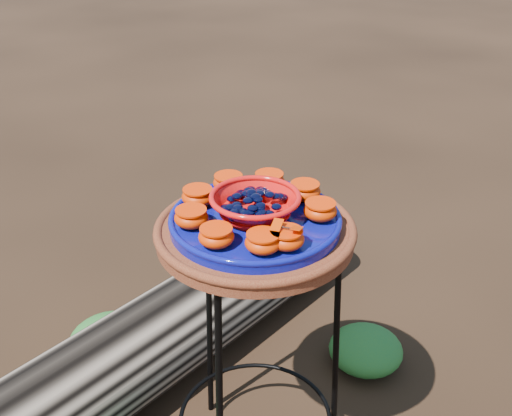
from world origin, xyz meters
TOP-DOWN VIEW (x-y plane):
  - plant_stand at (0.00, 0.00)m, footprint 0.44×0.44m
  - terracotta_saucer at (0.00, 0.00)m, footprint 0.44×0.44m
  - cobalt_plate at (0.00, 0.00)m, footprint 0.38×0.38m
  - red_bowl at (0.00, 0.00)m, footprint 0.19×0.19m
  - glass_gems at (0.00, 0.00)m, footprint 0.15×0.15m
  - orange_half_0 at (-0.03, -0.14)m, footprint 0.07×0.07m
  - orange_half_1 at (0.11, -0.09)m, footprint 0.07×0.07m
  - orange_half_2 at (0.14, -0.00)m, footprint 0.07×0.07m
  - orange_half_3 at (0.11, 0.09)m, footprint 0.07×0.07m
  - orange_half_4 at (0.03, 0.14)m, footprint 0.07×0.07m
  - orange_half_5 at (-0.07, 0.12)m, footprint 0.07×0.07m
  - orange_half_6 at (-0.13, 0.05)m, footprint 0.07×0.07m
  - orange_half_7 at (-0.13, -0.05)m, footprint 0.07×0.07m
  - orange_half_8 at (-0.07, -0.12)m, footprint 0.07×0.07m
  - butterfly at (-0.03, -0.14)m, footprint 0.09×0.08m
  - driftwood_log at (0.01, 0.45)m, footprint 1.60×0.72m
  - foliage_right at (0.51, 0.08)m, footprint 0.24×0.24m
  - foliage_back at (-0.13, 0.61)m, footprint 0.28×0.28m

SIDE VIEW (x-z plane):
  - foliage_right at x=0.51m, z-range 0.00..0.12m
  - foliage_back at x=-0.13m, z-range 0.00..0.14m
  - driftwood_log at x=0.01m, z-range 0.00..0.29m
  - plant_stand at x=0.00m, z-range 0.00..0.70m
  - terracotta_saucer at x=0.00m, z-range 0.70..0.74m
  - cobalt_plate at x=0.00m, z-range 0.74..0.76m
  - orange_half_0 at x=-0.03m, z-range 0.76..0.80m
  - orange_half_1 at x=0.11m, z-range 0.76..0.80m
  - orange_half_2 at x=0.14m, z-range 0.76..0.80m
  - orange_half_3 at x=0.11m, z-range 0.76..0.80m
  - orange_half_4 at x=0.03m, z-range 0.76..0.80m
  - orange_half_5 at x=-0.07m, z-range 0.76..0.80m
  - orange_half_6 at x=-0.13m, z-range 0.76..0.80m
  - orange_half_7 at x=-0.13m, z-range 0.76..0.80m
  - orange_half_8 at x=-0.07m, z-range 0.76..0.80m
  - red_bowl at x=0.00m, z-range 0.76..0.81m
  - butterfly at x=-0.03m, z-range 0.80..0.81m
  - glass_gems at x=0.00m, z-range 0.81..0.84m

